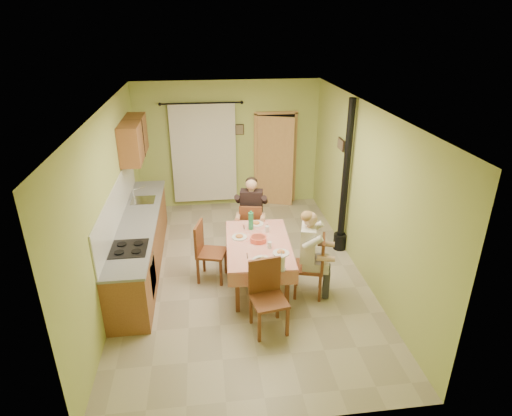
{
  "coord_description": "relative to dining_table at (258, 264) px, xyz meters",
  "views": [
    {
      "loc": [
        -0.54,
        -6.21,
        4.01
      ],
      "look_at": [
        0.25,
        0.1,
        1.15
      ],
      "focal_mm": 30.0,
      "sensor_mm": 36.0,
      "label": 1
    }
  ],
  "objects": [
    {
      "name": "floor",
      "position": [
        -0.23,
        0.37,
        -0.38
      ],
      "size": [
        4.0,
        6.0,
        0.01
      ],
      "primitive_type": "cube",
      "color": "tan",
      "rests_on": "ground"
    },
    {
      "name": "room_shell",
      "position": [
        -0.23,
        0.37,
        1.44
      ],
      "size": [
        4.04,
        6.04,
        2.82
      ],
      "color": "#B4C364",
      "rests_on": "ground"
    },
    {
      "name": "kitchen_run",
      "position": [
        -1.94,
        0.77,
        0.1
      ],
      "size": [
        0.64,
        3.64,
        1.56
      ],
      "color": "brown",
      "rests_on": "ground"
    },
    {
      "name": "upper_cabinets",
      "position": [
        -2.05,
        2.07,
        1.57
      ],
      "size": [
        0.35,
        1.4,
        0.7
      ],
      "primitive_type": "cube",
      "color": "brown",
      "rests_on": "room_shell"
    },
    {
      "name": "curtain",
      "position": [
        -0.78,
        3.27,
        0.88
      ],
      "size": [
        1.7,
        0.07,
        2.22
      ],
      "color": "black",
      "rests_on": "ground"
    },
    {
      "name": "doorway",
      "position": [
        0.81,
        3.28,
        0.67
      ],
      "size": [
        0.96,
        0.31,
        2.15
      ],
      "color": "black",
      "rests_on": "ground"
    },
    {
      "name": "dining_table",
      "position": [
        0.0,
        0.0,
        0.0
      ],
      "size": [
        1.08,
        1.71,
        0.76
      ],
      "rotation": [
        0.0,
        0.0,
        -0.05
      ],
      "color": "#DC8979",
      "rests_on": "ground"
    },
    {
      "name": "tableware",
      "position": [
        0.03,
        -0.1,
        0.43
      ],
      "size": [
        0.82,
        1.64,
        0.33
      ],
      "color": "white",
      "rests_on": "dining_table"
    },
    {
      "name": "chair_far",
      "position": [
        0.02,
        1.12,
        -0.09
      ],
      "size": [
        0.47,
        0.47,
        0.96
      ],
      "rotation": [
        0.0,
        0.0,
        -0.19
      ],
      "color": "brown",
      "rests_on": "ground"
    },
    {
      "name": "chair_near",
      "position": [
        -0.01,
        -1.11,
        -0.09
      ],
      "size": [
        0.53,
        0.53,
        1.02
      ],
      "rotation": [
        0.0,
        0.0,
        3.31
      ],
      "color": "brown",
      "rests_on": "ground"
    },
    {
      "name": "chair_right",
      "position": [
        0.75,
        -0.36,
        -0.09
      ],
      "size": [
        0.54,
        0.54,
        1.0
      ],
      "rotation": [
        0.0,
        0.0,
        1.29
      ],
      "color": "brown",
      "rests_on": "ground"
    },
    {
      "name": "chair_left",
      "position": [
        -0.75,
        0.26,
        -0.09
      ],
      "size": [
        0.54,
        0.54,
        1.0
      ],
      "rotation": [
        0.0,
        0.0,
        -1.84
      ],
      "color": "brown",
      "rests_on": "ground"
    },
    {
      "name": "man_far",
      "position": [
        0.02,
        1.13,
        0.5
      ],
      "size": [
        0.63,
        0.53,
        1.39
      ],
      "rotation": [
        0.0,
        0.0,
        -0.19
      ],
      "color": "black",
      "rests_on": "chair_far"
    },
    {
      "name": "man_right",
      "position": [
        0.74,
        -0.36,
        0.5
      ],
      "size": [
        0.56,
        0.64,
        1.39
      ],
      "rotation": [
        0.0,
        0.0,
        1.29
      ],
      "color": "silver",
      "rests_on": "chair_right"
    },
    {
      "name": "stove_flue",
      "position": [
        1.67,
        0.97,
        0.64
      ],
      "size": [
        0.24,
        0.24,
        2.8
      ],
      "color": "black",
      "rests_on": "ground"
    },
    {
      "name": "picture_back",
      "position": [
        0.02,
        3.34,
        1.37
      ],
      "size": [
        0.19,
        0.03,
        0.23
      ],
      "primitive_type": "cube",
      "color": "black",
      "rests_on": "room_shell"
    },
    {
      "name": "picture_right",
      "position": [
        1.74,
        1.57,
        1.47
      ],
      "size": [
        0.03,
        0.31,
        0.21
      ],
      "primitive_type": "cube",
      "color": "brown",
      "rests_on": "room_shell"
    }
  ]
}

